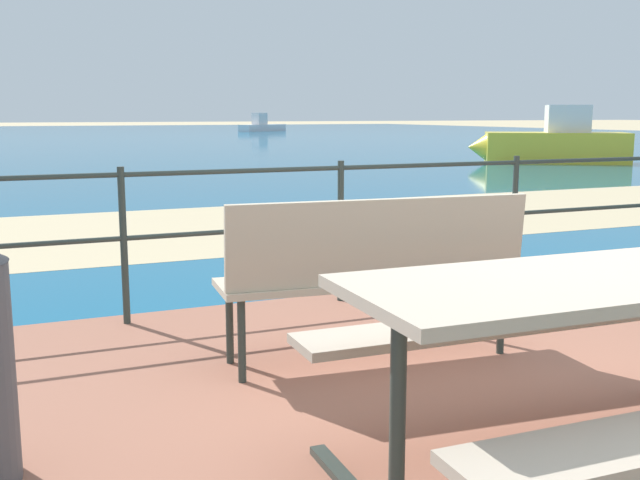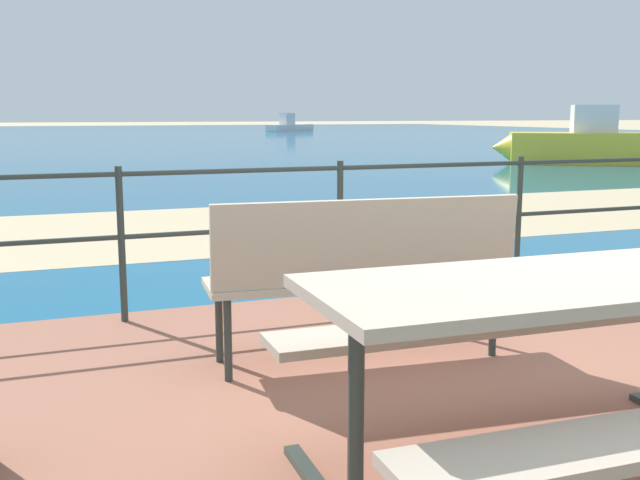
% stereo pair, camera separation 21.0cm
% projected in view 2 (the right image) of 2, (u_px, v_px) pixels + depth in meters
% --- Properties ---
extents(ground_plane, '(240.00, 240.00, 0.00)m').
position_uv_depth(ground_plane, '(562.00, 448.00, 3.09)').
color(ground_plane, tan).
extents(patio_paving, '(6.40, 5.20, 0.06)m').
position_uv_depth(patio_paving, '(563.00, 441.00, 3.08)').
color(patio_paving, '#935B47').
rests_on(patio_paving, ground).
extents(sea_water, '(90.00, 90.00, 0.01)m').
position_uv_depth(sea_water, '(68.00, 139.00, 39.88)').
color(sea_water, '#145B84').
rests_on(sea_water, ground).
extents(beach_strip, '(54.02, 4.11, 0.01)m').
position_uv_depth(beach_strip, '(211.00, 228.00, 8.99)').
color(beach_strip, tan).
rests_on(beach_strip, ground).
extents(picnic_table, '(1.93, 1.37, 0.78)m').
position_uv_depth(picnic_table, '(589.00, 327.00, 2.47)').
color(picnic_table, tan).
rests_on(picnic_table, patio_paving).
extents(park_bench, '(1.63, 0.56, 0.88)m').
position_uv_depth(park_bench, '(364.00, 265.00, 3.86)').
color(park_bench, '#BCAD93').
rests_on(park_bench, patio_paving).
extents(railing_fence, '(5.94, 0.04, 0.98)m').
position_uv_depth(railing_fence, '(340.00, 212.00, 5.17)').
color(railing_fence, '#2D3833').
rests_on(railing_fence, patio_paving).
extents(boat_near, '(4.19, 3.25, 1.57)m').
position_uv_depth(boat_near, '(579.00, 144.00, 20.39)').
color(boat_near, yellow).
rests_on(boat_near, sea_water).
extents(boat_mid, '(4.82, 3.68, 1.38)m').
position_uv_depth(boat_mid, '(290.00, 126.00, 58.09)').
color(boat_mid, silver).
rests_on(boat_mid, sea_water).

